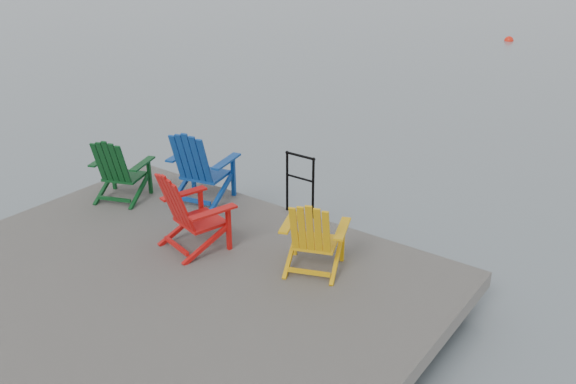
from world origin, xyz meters
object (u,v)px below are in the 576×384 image
Objects in this scene: handrail at (300,179)px; chair_green at (119,169)px; chair_blue at (199,165)px; buoy_a at (509,41)px; chair_yellow at (313,235)px; chair_red at (190,210)px.

handrail is 0.92× the size of chair_green.
chair_blue is 3.07× the size of buoy_a.
handrail is at bearing 109.46° from chair_yellow.
chair_red reaches higher than handrail.
chair_green reaches higher than handrail.
chair_yellow is at bearing -28.26° from chair_blue.
chair_blue is at bearing -85.56° from buoy_a.
chair_blue is at bearing -161.07° from handrail.
chair_red is at bearing 174.52° from chair_yellow.
chair_green is 1.04× the size of chair_yellow.
chair_blue reaches higher than handrail.
handrail is 0.95× the size of chair_yellow.
chair_red is (1.89, -0.44, 0.03)m from chair_green.
chair_blue is 19.14m from buoy_a.
chair_yellow is (1.54, 0.44, -0.05)m from chair_red.
chair_green is at bearing 158.47° from chair_yellow.
chair_red is at bearing -108.58° from handrail.
chair_yellow is (3.43, -0.00, -0.02)m from chair_green.
buoy_a is at bearing 70.47° from chair_green.
chair_green is 0.88× the size of chair_blue.
chair_blue is 2.53m from chair_yellow.
buoy_a is at bearing 98.93° from handrail.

